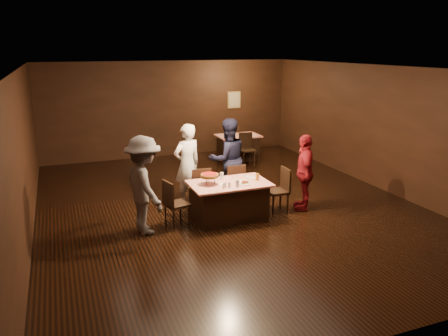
% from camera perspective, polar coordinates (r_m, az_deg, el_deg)
% --- Properties ---
extents(room, '(10.00, 10.04, 3.02)m').
position_cam_1_polar(room, '(9.29, 0.40, 7.63)').
color(room, black).
rests_on(room, ground).
extents(main_table, '(1.60, 1.00, 0.77)m').
position_cam_1_polar(main_table, '(8.94, 0.68, -4.28)').
color(main_table, '#B81E0C').
rests_on(main_table, ground).
extents(back_table, '(1.30, 0.90, 0.77)m').
position_cam_1_polar(back_table, '(13.64, 1.86, 2.72)').
color(back_table, red).
rests_on(back_table, ground).
extents(chair_far_left, '(0.42, 0.42, 0.95)m').
position_cam_1_polar(chair_far_left, '(9.45, -3.26, -2.62)').
color(chair_far_left, black).
rests_on(chair_far_left, ground).
extents(chair_far_right, '(0.44, 0.44, 0.95)m').
position_cam_1_polar(chair_far_right, '(9.71, 1.24, -2.09)').
color(chair_far_right, black).
rests_on(chair_far_right, ground).
extents(chair_end_left, '(0.51, 0.51, 0.95)m').
position_cam_1_polar(chair_end_left, '(8.59, -6.18, -4.59)').
color(chair_end_left, black).
rests_on(chair_end_left, ground).
extents(chair_end_right, '(0.43, 0.43, 0.95)m').
position_cam_1_polar(chair_end_right, '(9.35, 6.97, -2.91)').
color(chair_end_right, black).
rests_on(chair_end_right, ground).
extents(chair_back_near, '(0.46, 0.46, 0.95)m').
position_cam_1_polar(chair_back_near, '(12.99, 3.06, 2.46)').
color(chair_back_near, black).
rests_on(chair_back_near, ground).
extents(chair_back_far, '(0.45, 0.45, 0.95)m').
position_cam_1_polar(chair_back_far, '(14.16, 0.92, 3.58)').
color(chair_back_far, black).
rests_on(chair_back_far, ground).
extents(diner_white_jacket, '(0.76, 0.61, 1.82)m').
position_cam_1_polar(diner_white_jacket, '(9.66, -4.82, 0.46)').
color(diner_white_jacket, white).
rests_on(diner_white_jacket, ground).
extents(diner_navy_hoodie, '(0.96, 0.77, 1.87)m').
position_cam_1_polar(diner_navy_hoodie, '(9.99, 0.49, 1.17)').
color(diner_navy_hoodie, black).
rests_on(diner_navy_hoodie, ground).
extents(diner_grey_knit, '(0.92, 1.32, 1.87)m').
position_cam_1_polar(diner_grey_knit, '(8.25, -10.38, -2.25)').
color(diner_grey_knit, slate).
rests_on(diner_grey_knit, ground).
extents(diner_red_shirt, '(0.77, 1.04, 1.65)m').
position_cam_1_polar(diner_red_shirt, '(9.52, 10.45, -0.52)').
color(diner_red_shirt, maroon).
rests_on(diner_red_shirt, ground).
extents(pizza_stand, '(0.38, 0.38, 0.22)m').
position_cam_1_polar(pizza_stand, '(8.67, -1.88, -0.98)').
color(pizza_stand, black).
rests_on(pizza_stand, main_table).
extents(plate_with_slice, '(0.25, 0.25, 0.06)m').
position_cam_1_polar(plate_with_slice, '(8.74, 2.65, -1.93)').
color(plate_with_slice, white).
rests_on(plate_with_slice, main_table).
extents(plate_empty, '(0.25, 0.25, 0.01)m').
position_cam_1_polar(plate_empty, '(9.15, 3.54, -1.25)').
color(plate_empty, white).
rests_on(plate_empty, main_table).
extents(glass_front_left, '(0.08, 0.08, 0.14)m').
position_cam_1_polar(glass_front_left, '(8.55, 1.75, -2.01)').
color(glass_front_left, silver).
rests_on(glass_front_left, main_table).
extents(glass_amber, '(0.08, 0.08, 0.14)m').
position_cam_1_polar(glass_amber, '(8.98, 4.37, -1.18)').
color(glass_amber, '#BF7F26').
rests_on(glass_amber, main_table).
extents(glass_back, '(0.08, 0.08, 0.14)m').
position_cam_1_polar(glass_back, '(9.04, -0.31, -1.01)').
color(glass_back, silver).
rests_on(glass_back, main_table).
extents(condiments, '(0.17, 0.10, 0.09)m').
position_cam_1_polar(condiments, '(8.49, 0.27, -2.29)').
color(condiments, silver).
rests_on(condiments, main_table).
extents(napkin_center, '(0.19, 0.19, 0.01)m').
position_cam_1_polar(napkin_center, '(8.92, 2.48, -1.70)').
color(napkin_center, white).
rests_on(napkin_center, main_table).
extents(napkin_left, '(0.21, 0.21, 0.01)m').
position_cam_1_polar(napkin_left, '(8.72, -0.11, -2.11)').
color(napkin_left, white).
rests_on(napkin_left, main_table).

